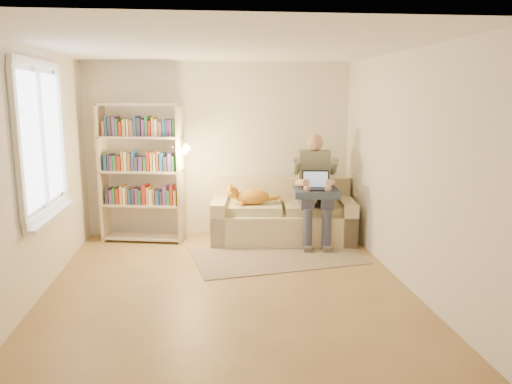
{
  "coord_description": "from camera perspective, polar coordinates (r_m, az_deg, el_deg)",
  "views": [
    {
      "loc": [
        -0.24,
        -5.37,
        2.1
      ],
      "look_at": [
        0.43,
        1.0,
        0.87
      ],
      "focal_mm": 35.0,
      "sensor_mm": 36.0,
      "label": 1
    }
  ],
  "objects": [
    {
      "name": "wall_left",
      "position": [
        5.71,
        -23.92,
        1.9
      ],
      "size": [
        0.02,
        4.5,
        2.6
      ],
      "primitive_type": "cube",
      "color": "silver",
      "rests_on": "floor"
    },
    {
      "name": "wall_front",
      "position": [
        3.23,
        -1.58,
        -3.45
      ],
      "size": [
        4.0,
        0.02,
        2.6
      ],
      "primitive_type": "cube",
      "color": "silver",
      "rests_on": "floor"
    },
    {
      "name": "wall_right",
      "position": [
        5.88,
        16.47,
        2.62
      ],
      "size": [
        0.02,
        4.5,
        2.6
      ],
      "primitive_type": "cube",
      "color": "silver",
      "rests_on": "floor"
    },
    {
      "name": "sofa",
      "position": [
        7.43,
        3.06,
        -3.0
      ],
      "size": [
        2.15,
        1.14,
        0.88
      ],
      "rotation": [
        0.0,
        0.0,
        -0.11
      ],
      "color": "#C9B88E",
      "rests_on": "floor"
    },
    {
      "name": "rug",
      "position": [
        6.71,
        2.34,
        -7.29
      ],
      "size": [
        2.37,
        1.65,
        0.01
      ],
      "primitive_type": "cube",
      "rotation": [
        0.0,
        0.0,
        0.18
      ],
      "color": "gray",
      "rests_on": "floor"
    },
    {
      "name": "cat",
      "position": [
        7.21,
        -0.86,
        -0.48
      ],
      "size": [
        0.77,
        0.32,
        0.28
      ],
      "rotation": [
        0.0,
        0.0,
        -0.11
      ],
      "color": "gold",
      "rests_on": "sofa"
    },
    {
      "name": "window",
      "position": [
        5.87,
        -22.9,
        2.94
      ],
      "size": [
        0.12,
        1.52,
        1.69
      ],
      "color": "white",
      "rests_on": "wall_left"
    },
    {
      "name": "bookshelf",
      "position": [
        7.35,
        -12.95,
        2.93
      ],
      "size": [
        1.32,
        0.63,
        2.02
      ],
      "rotation": [
        0.0,
        0.0,
        -0.21
      ],
      "color": "beige",
      "rests_on": "floor"
    },
    {
      "name": "laptop",
      "position": [
        7.05,
        7.29,
        0.85
      ],
      "size": [
        0.41,
        0.35,
        0.32
      ],
      "rotation": [
        0.0,
        0.0,
        -0.11
      ],
      "color": "black",
      "rests_on": "blanket"
    },
    {
      "name": "wall_back",
      "position": [
        7.67,
        -4.21,
        4.87
      ],
      "size": [
        4.0,
        0.02,
        2.6
      ],
      "primitive_type": "cube",
      "color": "silver",
      "rests_on": "floor"
    },
    {
      "name": "blanket",
      "position": [
        7.06,
        7.28,
        -0.07
      ],
      "size": [
        0.67,
        0.57,
        0.1
      ],
      "primitive_type": "cube",
      "rotation": [
        0.0,
        0.0,
        -0.11
      ],
      "color": "#2B394C",
      "rests_on": "person"
    },
    {
      "name": "floor",
      "position": [
        5.77,
        -3.28,
        -10.46
      ],
      "size": [
        4.5,
        4.5,
        0.0
      ],
      "primitive_type": "plane",
      "color": "olive",
      "rests_on": "ground"
    },
    {
      "name": "ceiling",
      "position": [
        5.4,
        -3.59,
        16.18
      ],
      "size": [
        4.0,
        4.5,
        0.02
      ],
      "primitive_type": "cube",
      "color": "white",
      "rests_on": "wall_back"
    },
    {
      "name": "person",
      "position": [
        7.2,
        6.75,
        0.99
      ],
      "size": [
        0.51,
        0.75,
        1.57
      ],
      "rotation": [
        0.0,
        0.0,
        -0.11
      ],
      "color": "slate",
      "rests_on": "sofa"
    }
  ]
}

